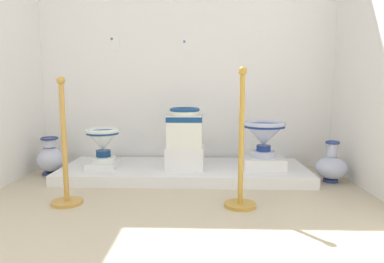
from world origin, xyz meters
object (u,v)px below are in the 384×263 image
antique_toilet_leftmost (103,140)px  stanchion_post_near_right (241,164)px  plinth_block_leftmost (104,164)px  info_placard_second (187,45)px  antique_toilet_rightmost (185,126)px  stanchion_post_near_left (65,165)px  plinth_block_rightmost (185,157)px  antique_toilet_broad_patterned (264,134)px  decorative_vase_spare (50,158)px  decorative_vase_corner (331,166)px  plinth_block_broad_patterned (263,163)px  info_placard_first (115,43)px

antique_toilet_leftmost → stanchion_post_near_right: 1.51m
plinth_block_leftmost → info_placard_second: 1.54m
antique_toilet_rightmost → stanchion_post_near_left: bearing=-138.3°
plinth_block_rightmost → antique_toilet_broad_patterned: (0.77, 0.00, 0.24)m
antique_toilet_leftmost → info_placard_second: (0.81, 0.50, 0.98)m
antique_toilet_leftmost → stanchion_post_near_left: size_ratio=0.34×
decorative_vase_spare → decorative_vase_corner: decorative_vase_corner is taller
plinth_block_leftmost → antique_toilet_leftmost: size_ratio=1.00×
plinth_block_leftmost → plinth_block_rightmost: size_ratio=0.91×
info_placard_second → decorative_vase_corner: bearing=-23.2°
plinth_block_leftmost → stanchion_post_near_right: (1.28, -0.80, 0.20)m
antique_toilet_broad_patterned → stanchion_post_near_left: bearing=-154.5°
antique_toilet_broad_patterned → stanchion_post_near_right: (-0.31, -0.79, -0.11)m
plinth_block_leftmost → plinth_block_rightmost: bearing=-0.7°
plinth_block_leftmost → decorative_vase_spare: bearing=173.2°
decorative_vase_spare → antique_toilet_broad_patterned: bearing=-1.9°
plinth_block_broad_patterned → antique_toilet_broad_patterned: bearing=45.0°
antique_toilet_rightmost → antique_toilet_broad_patterned: bearing=0.4°
plinth_block_broad_patterned → info_placard_first: bearing=162.3°
decorative_vase_spare → stanchion_post_near_left: stanchion_post_near_left is taller
info_placard_first → stanchion_post_near_right: bearing=-45.8°
antique_toilet_rightmost → info_placard_first: bearing=147.6°
info_placard_first → decorative_vase_corner: info_placard_first is taller
plinth_block_leftmost → plinth_block_rightmost: (0.81, -0.01, 0.08)m
antique_toilet_leftmost → plinth_block_rightmost: bearing=-0.7°
antique_toilet_rightmost → info_placard_second: info_placard_second is taller
info_placard_first → stanchion_post_near_right: 2.08m
antique_toilet_broad_patterned → stanchion_post_near_right: 0.86m
decorative_vase_corner → antique_toilet_broad_patterned: bearing=171.0°
stanchion_post_near_left → info_placard_second: bearing=55.8°
decorative_vase_spare → stanchion_post_near_left: (0.51, -0.85, 0.14)m
plinth_block_leftmost → plinth_block_rightmost: 0.82m
decorative_vase_spare → stanchion_post_near_right: stanchion_post_near_right is taller
plinth_block_leftmost → plinth_block_broad_patterned: 1.58m
plinth_block_rightmost → info_placard_first: size_ratio=2.42×
plinth_block_rightmost → antique_toilet_broad_patterned: bearing=0.4°
antique_toilet_broad_patterned → decorative_vase_spare: bearing=178.1°
antique_toilet_broad_patterned → stanchion_post_near_left: stanchion_post_near_left is taller
info_placard_first → plinth_block_leftmost: bearing=-92.0°
decorative_vase_corner → stanchion_post_near_left: stanchion_post_near_left is taller
antique_toilet_leftmost → stanchion_post_near_right: size_ratio=0.32×
antique_toilet_leftmost → decorative_vase_spare: (-0.57, 0.07, -0.20)m
plinth_block_broad_patterned → stanchion_post_near_right: size_ratio=0.38×
info_placard_first → stanchion_post_near_left: 1.67m
antique_toilet_broad_patterned → info_placard_second: (-0.77, 0.50, 0.90)m
info_placard_first → antique_toilet_rightmost: bearing=-32.4°
antique_toilet_broad_patterned → info_placard_first: size_ratio=2.73×
info_placard_second → plinth_block_broad_patterned: bearing=-33.0°
decorative_vase_corner → stanchion_post_near_right: stanchion_post_near_right is taller
plinth_block_broad_patterned → info_placard_second: (-0.77, 0.50, 1.19)m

